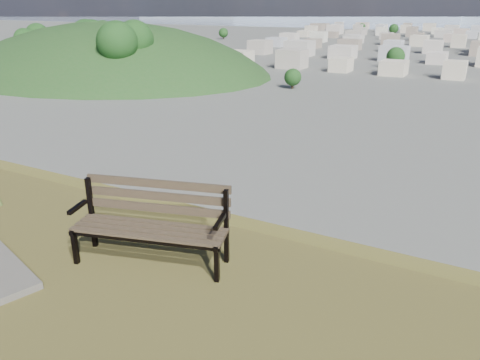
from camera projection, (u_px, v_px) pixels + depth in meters
The scene contains 3 objects.
park_bench at pixel (152, 219), 5.00m from camera, with size 1.73×0.96×0.86m.
green_wooded_hill at pixel (111, 73), 197.37m from camera, with size 161.25×129.00×80.63m.
city_trees at pixel (452, 43), 282.92m from camera, with size 406.52×387.20×9.98m.
Camera 1 is at (1.92, -0.63, 27.65)m, focal length 35.00 mm.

